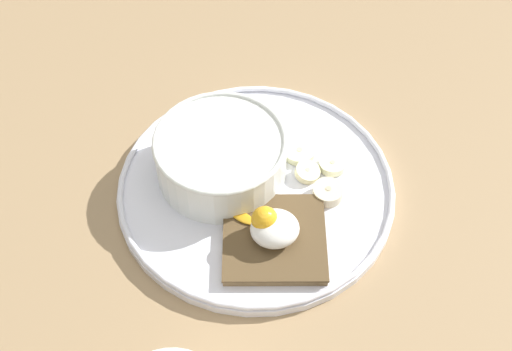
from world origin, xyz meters
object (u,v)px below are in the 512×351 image
at_px(toast_slice, 274,238).
at_px(banana_slice_front, 307,172).
at_px(poached_egg, 272,226).
at_px(banana_slice_back, 299,152).
at_px(oatmeal_bowl, 221,155).
at_px(banana_slice_right, 328,192).
at_px(banana_slice_left, 332,165).

xyz_separation_m(toast_slice, banana_slice_front, (0.05, 0.08, -0.00)).
bearing_deg(poached_egg, banana_slice_back, 66.73).
bearing_deg(poached_egg, toast_slice, -41.47).
bearing_deg(oatmeal_bowl, banana_slice_back, 8.58).
height_order(oatmeal_bowl, banana_slice_right, oatmeal_bowl).
height_order(toast_slice, banana_slice_left, toast_slice).
height_order(oatmeal_bowl, banana_slice_front, oatmeal_bowl).
bearing_deg(banana_slice_left, banana_slice_back, 145.16).
distance_m(poached_egg, banana_slice_front, 0.09).
height_order(oatmeal_bowl, banana_slice_back, oatmeal_bowl).
height_order(banana_slice_left, banana_slice_back, same).
bearing_deg(toast_slice, poached_egg, 138.53).
relative_size(poached_egg, banana_slice_left, 1.70).
bearing_deg(oatmeal_bowl, poached_egg, -66.51).
height_order(toast_slice, banana_slice_right, banana_slice_right).
relative_size(toast_slice, poached_egg, 1.67).
height_order(oatmeal_bowl, poached_egg, oatmeal_bowl).
bearing_deg(poached_egg, banana_slice_right, 35.44).
distance_m(poached_egg, banana_slice_left, 0.12).
bearing_deg(banana_slice_right, banana_slice_front, 118.59).
bearing_deg(banana_slice_left, poached_egg, -132.86).
distance_m(oatmeal_bowl, banana_slice_front, 0.10).
height_order(oatmeal_bowl, toast_slice, oatmeal_bowl).
distance_m(banana_slice_front, banana_slice_right, 0.03).
relative_size(toast_slice, banana_slice_left, 2.83).
xyz_separation_m(poached_egg, banana_slice_left, (0.08, 0.08, -0.02)).
relative_size(oatmeal_bowl, banana_slice_right, 3.96).
distance_m(oatmeal_bowl, poached_egg, 0.10).
distance_m(banana_slice_front, banana_slice_left, 0.03).
height_order(poached_egg, banana_slice_back, poached_egg).
height_order(poached_egg, banana_slice_left, poached_egg).
bearing_deg(oatmeal_bowl, banana_slice_right, -23.63).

